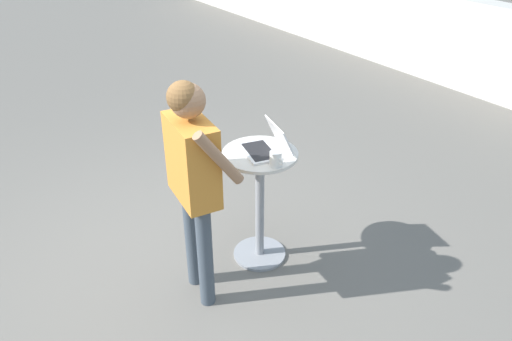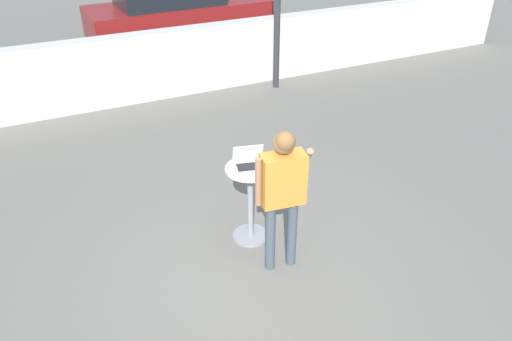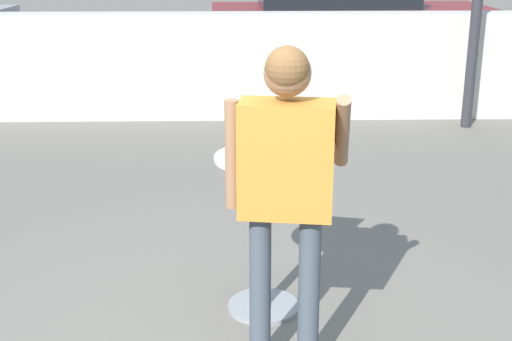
{
  "view_description": "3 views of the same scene",
  "coord_description": "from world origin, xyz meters",
  "px_view_note": "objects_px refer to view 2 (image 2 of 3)",
  "views": [
    {
      "loc": [
        2.89,
        -1.2,
        2.71
      ],
      "look_at": [
        0.44,
        0.54,
        0.95
      ],
      "focal_mm": 35.0,
      "sensor_mm": 36.0,
      "label": 1
    },
    {
      "loc": [
        -1.72,
        -3.64,
        3.81
      ],
      "look_at": [
        0.26,
        0.51,
        1.04
      ],
      "focal_mm": 35.0,
      "sensor_mm": 36.0,
      "label": 2
    },
    {
      "loc": [
        0.14,
        -3.14,
        2.16
      ],
      "look_at": [
        0.22,
        0.2,
        1.04
      ],
      "focal_mm": 50.0,
      "sensor_mm": 36.0,
      "label": 3
    }
  ],
  "objects_px": {
    "parked_car_near_street": "(177,14)",
    "laptop": "(249,162)",
    "standing_person": "(283,184)",
    "coffee_mug": "(269,160)",
    "cafe_table": "(250,197)"
  },
  "relations": [
    {
      "from": "standing_person",
      "to": "parked_car_near_street",
      "type": "relative_size",
      "value": 0.38
    },
    {
      "from": "laptop",
      "to": "coffee_mug",
      "type": "bearing_deg",
      "value": -19.73
    },
    {
      "from": "coffee_mug",
      "to": "standing_person",
      "type": "bearing_deg",
      "value": -103.46
    },
    {
      "from": "laptop",
      "to": "standing_person",
      "type": "relative_size",
      "value": 0.24
    },
    {
      "from": "parked_car_near_street",
      "to": "coffee_mug",
      "type": "bearing_deg",
      "value": -99.98
    },
    {
      "from": "coffee_mug",
      "to": "standing_person",
      "type": "distance_m",
      "value": 0.6
    },
    {
      "from": "laptop",
      "to": "standing_person",
      "type": "distance_m",
      "value": 0.66
    },
    {
      "from": "standing_person",
      "to": "laptop",
      "type": "bearing_deg",
      "value": 96.08
    },
    {
      "from": "cafe_table",
      "to": "parked_car_near_street",
      "type": "bearing_deg",
      "value": 78.37
    },
    {
      "from": "coffee_mug",
      "to": "laptop",
      "type": "bearing_deg",
      "value": 160.27
    },
    {
      "from": "coffee_mug",
      "to": "parked_car_near_street",
      "type": "bearing_deg",
      "value": 80.02
    },
    {
      "from": "parked_car_near_street",
      "to": "laptop",
      "type": "bearing_deg",
      "value": -101.6
    },
    {
      "from": "cafe_table",
      "to": "coffee_mug",
      "type": "distance_m",
      "value": 0.5
    },
    {
      "from": "laptop",
      "to": "parked_car_near_street",
      "type": "distance_m",
      "value": 7.72
    },
    {
      "from": "cafe_table",
      "to": "standing_person",
      "type": "bearing_deg",
      "value": -82.13
    }
  ]
}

